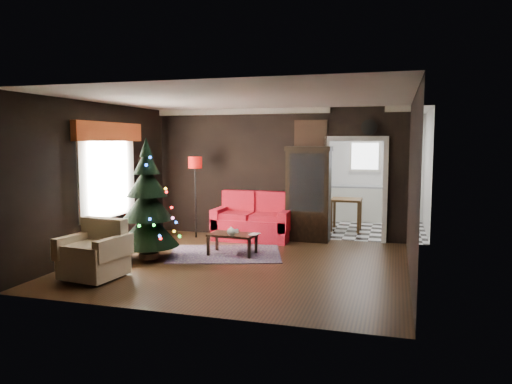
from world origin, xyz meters
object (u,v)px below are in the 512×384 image
(armchair, at_px, (94,249))
(kitchen_table, at_px, (346,214))
(coffee_table, at_px, (233,244))
(wall_clock, at_px, (369,127))
(curio_cabinet, at_px, (308,196))
(loveseat, at_px, (253,216))
(teapot, at_px, (231,232))
(floor_lamp, at_px, (196,200))
(christmas_tree, at_px, (147,200))

(armchair, relative_size, kitchen_table, 1.14)
(coffee_table, distance_m, wall_clock, 3.67)
(curio_cabinet, bearing_deg, kitchen_table, 65.56)
(loveseat, bearing_deg, kitchen_table, 42.51)
(armchair, height_order, kitchen_table, armchair)
(curio_cabinet, height_order, teapot, curio_cabinet)
(wall_clock, bearing_deg, teapot, -138.05)
(floor_lamp, xyz_separation_m, christmas_tree, (-0.06, -2.00, 0.22))
(floor_lamp, distance_m, kitchen_table, 3.58)
(loveseat, distance_m, floor_lamp, 1.31)
(loveseat, relative_size, floor_lamp, 0.91)
(loveseat, bearing_deg, coffee_table, -88.74)
(curio_cabinet, distance_m, floor_lamp, 2.44)
(curio_cabinet, height_order, armchair, curio_cabinet)
(armchair, bearing_deg, teapot, 57.03)
(armchair, bearing_deg, coffee_table, 60.71)
(floor_lamp, bearing_deg, christmas_tree, -91.58)
(teapot, height_order, wall_clock, wall_clock)
(loveseat, relative_size, christmas_tree, 0.82)
(armchair, distance_m, wall_clock, 5.81)
(curio_cabinet, relative_size, teapot, 11.41)
(loveseat, xyz_separation_m, armchair, (-1.50, -3.50, -0.04))
(christmas_tree, xyz_separation_m, teapot, (1.39, 0.50, -0.58))
(coffee_table, xyz_separation_m, teapot, (0.04, -0.20, 0.27))
(loveseat, xyz_separation_m, christmas_tree, (-1.32, -2.14, 0.55))
(teapot, relative_size, wall_clock, 0.52)
(floor_lamp, distance_m, teapot, 2.04)
(armchair, bearing_deg, floor_lamp, 93.23)
(loveseat, distance_m, teapot, 1.65)
(loveseat, xyz_separation_m, kitchen_table, (1.80, 1.65, -0.12))
(christmas_tree, bearing_deg, floor_lamp, 88.42)
(armchair, height_order, wall_clock, wall_clock)
(curio_cabinet, bearing_deg, wall_clock, 8.53)
(teapot, bearing_deg, loveseat, 92.60)
(curio_cabinet, distance_m, armchair, 4.60)
(loveseat, relative_size, teapot, 10.21)
(armchair, bearing_deg, kitchen_table, 64.65)
(wall_clock, bearing_deg, christmas_tree, -145.25)
(loveseat, height_order, curio_cabinet, curio_cabinet)
(teapot, bearing_deg, wall_clock, 41.95)
(loveseat, xyz_separation_m, coffee_table, (0.03, -1.44, -0.30))
(christmas_tree, height_order, armchair, christmas_tree)
(curio_cabinet, height_order, coffee_table, curio_cabinet)
(curio_cabinet, height_order, floor_lamp, curio_cabinet)
(christmas_tree, relative_size, wall_clock, 6.51)
(christmas_tree, bearing_deg, loveseat, 58.45)
(floor_lamp, distance_m, christmas_tree, 2.02)
(curio_cabinet, bearing_deg, loveseat, -169.17)
(teapot, bearing_deg, christmas_tree, -160.29)
(wall_clock, xyz_separation_m, kitchen_table, (-0.55, 1.25, -2.00))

